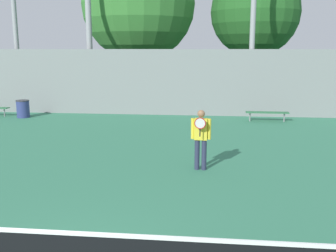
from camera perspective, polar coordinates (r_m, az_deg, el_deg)
name	(u,v)px	position (r m, az deg, el deg)	size (l,w,h in m)	color
tennis_player	(201,136)	(10.91, 4.78, -1.50)	(0.56, 0.41, 1.70)	#282D47
bench_courtside_far	(267,113)	(18.81, 14.20, 1.86)	(1.95, 0.40, 0.45)	#28663D
light_pole_near_left	(253,12)	(20.11, 12.27, 15.84)	(0.90, 0.60, 8.63)	#939399
light_pole_far_right	(89,21)	(21.21, -11.44, 14.66)	(0.90, 0.60, 8.30)	#939399
trash_bin	(23,109)	(20.60, -20.30, 2.36)	(0.64, 0.64, 0.86)	navy
back_fence	(164,82)	(19.94, -0.58, 6.34)	(25.41, 0.06, 3.31)	gray
tree_green_tall	(255,12)	(25.32, 12.54, 15.79)	(5.38, 5.38, 8.20)	brown
tree_green_broad	(139,4)	(24.68, -4.30, 17.19)	(6.76, 6.76, 9.33)	brown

